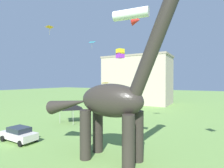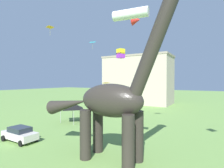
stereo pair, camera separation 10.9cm
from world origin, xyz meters
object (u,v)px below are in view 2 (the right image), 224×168
dinosaur_sculpture (110,100)px  festival_canopy_tent (73,106)px  person_photographer (134,124)px  kite_high_left (50,27)px  kite_far_right (132,15)px  parked_sedan_left (20,134)px  kite_mid_right (93,42)px  kite_drifting (121,53)px  kite_mid_center (106,83)px

dinosaur_sculpture → festival_canopy_tent: dinosaur_sculpture is taller
dinosaur_sculpture → person_photographer: 9.49m
person_photographer → kite_high_left: 15.21m
kite_far_right → parked_sedan_left: bearing=-177.0°
dinosaur_sculpture → kite_mid_right: bearing=163.1°
parked_sedan_left → kite_far_right: (12.84, 0.67, 10.56)m
dinosaur_sculpture → person_photographer: bearing=131.5°
person_photographer → kite_mid_right: kite_mid_right is taller
dinosaur_sculpture → festival_canopy_tent: bearing=175.4°
festival_canopy_tent → kite_drifting: kite_drifting is taller
parked_sedan_left → kite_far_right: kite_far_right is taller
parked_sedan_left → person_photographer: 13.26m
kite_mid_center → kite_far_right: bearing=-53.3°
kite_mid_center → kite_drifting: kite_drifting is taller
person_photographer → kite_mid_center: 16.05m
dinosaur_sculpture → kite_drifting: bearing=144.2°
festival_canopy_tent → kite_high_left: (3.52, -7.45, 9.87)m
kite_mid_right → kite_drifting: size_ratio=0.92×
dinosaur_sculpture → kite_drifting: (-4.61, 10.68, 5.59)m
kite_far_right → dinosaur_sculpture: bearing=168.8°
kite_mid_right → kite_mid_center: 11.33m
person_photographer → kite_far_right: 14.14m
kite_high_left → kite_mid_center: kite_high_left is taller
kite_high_left → kite_mid_center: size_ratio=0.58×
person_photographer → kite_mid_center: bearing=-102.2°
kite_drifting → kite_far_right: bearing=-58.9°
person_photographer → kite_far_right: bearing=54.6°
dinosaur_sculpture → kite_mid_right: dinosaur_sculpture is taller
kite_far_right → kite_high_left: 10.55m
parked_sedan_left → kite_high_left: (2.44, 2.06, 11.61)m
dinosaur_sculpture → kite_mid_center: (-12.51, 19.16, 1.12)m
festival_canopy_tent → kite_drifting: size_ratio=2.36×
dinosaur_sculpture → kite_far_right: size_ratio=5.09×
dinosaur_sculpture → kite_mid_center: dinosaur_sculpture is taller
kite_mid_center → kite_high_left: bearing=-77.0°
dinosaur_sculpture → kite_mid_center: bearing=154.0°
dinosaur_sculpture → kite_high_left: 11.24m
dinosaur_sculpture → kite_mid_center: size_ratio=8.26×
kite_mid_center → kite_drifting: bearing=-47.0°
person_photographer → kite_mid_right: (-7.92, 1.95, 11.64)m
dinosaur_sculpture → kite_mid_center: 22.91m
kite_far_right → kite_mid_right: size_ratio=2.19×
dinosaur_sculpture → kite_drifting: 12.91m
festival_canopy_tent → kite_mid_right: bearing=40.9°
kite_far_right → kite_mid_center: size_ratio=1.62×
kite_mid_center → kite_drifting: 12.42m
dinosaur_sculpture → kite_high_left: dinosaur_sculpture is taller
dinosaur_sculpture → kite_drifting: size_ratio=10.23×
dinosaur_sculpture → festival_canopy_tent: (-11.85, 8.44, -2.38)m
dinosaur_sculpture → kite_high_left: size_ratio=14.22×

